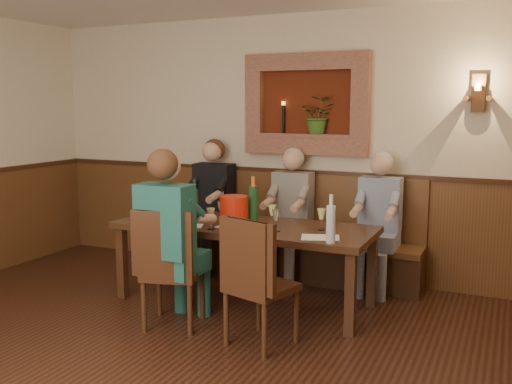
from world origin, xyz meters
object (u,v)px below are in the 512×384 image
dining_table (244,232)px  person_bench_mid (289,226)px  chair_near_left (173,292)px  water_bottle (331,223)px  wine_bottle_green_b (195,202)px  person_bench_left (210,216)px  person_bench_right (377,235)px  wine_bottle_green_a (253,205)px  person_chair_front (172,253)px  chair_near_right (260,308)px  bench (282,246)px  spittoon_bucket (234,212)px

dining_table → person_bench_mid: 0.85m
chair_near_left → water_bottle: water_bottle is taller
wine_bottle_green_b → person_bench_left: bearing=107.3°
person_bench_left → wine_bottle_green_b: size_ratio=4.01×
person_bench_right → wine_bottle_green_a: 1.33m
person_chair_front → wine_bottle_green_b: bearing=109.1°
chair_near_right → person_bench_left: size_ratio=0.69×
person_bench_right → person_chair_front: 2.10m
person_bench_left → person_bench_mid: 0.95m
dining_table → person_chair_front: size_ratio=1.60×
chair_near_left → chair_near_right: chair_near_left is taller
person_chair_front → person_bench_right: bearing=50.2°
person_bench_left → person_bench_right: (1.88, 0.00, -0.04)m
person_chair_front → wine_bottle_green_b: 0.99m
bench → person_chair_front: person_chair_front is taller
spittoon_bucket → water_bottle: bearing=-12.3°
dining_table → person_bench_right: bearing=38.4°
bench → chair_near_left: 1.75m
wine_bottle_green_b → person_bench_right: bearing=23.3°
wine_bottle_green_a → chair_near_right: bearing=-62.2°
chair_near_right → spittoon_bucket: bearing=145.8°
chair_near_right → spittoon_bucket: (-0.56, 0.68, 0.60)m
wine_bottle_green_a → bench: bearing=96.0°
wine_bottle_green_a → person_bench_right: bearing=41.7°
chair_near_right → wine_bottle_green_a: (-0.43, 0.82, 0.64)m
person_chair_front → dining_table: bearing=69.7°
chair_near_right → water_bottle: size_ratio=2.60×
dining_table → wine_bottle_green_b: size_ratio=6.54×
chair_near_right → person_bench_right: person_bench_right is taller
dining_table → wine_bottle_green_b: bearing=168.0°
person_bench_mid → wine_bottle_green_a: (-0.03, -0.85, 0.36)m
chair_near_right → person_bench_right: 1.77m
chair_near_left → wine_bottle_green_a: (0.38, 0.77, 0.64)m
person_bench_left → wine_bottle_green_b: person_bench_left is taller
chair_near_left → person_bench_right: person_bench_right is taller
person_bench_left → wine_bottle_green_a: person_bench_left is taller
bench → wine_bottle_green_b: size_ratio=8.18×
bench → person_bench_left: size_ratio=2.04×
dining_table → person_bench_left: person_bench_left is taller
dining_table → person_chair_front: 0.83m
person_bench_left → chair_near_right: bearing=-51.0°
person_bench_right → spittoon_bucket: 1.50m
person_bench_left → wine_bottle_green_b: (0.22, -0.71, 0.29)m
person_bench_left → spittoon_bucket: (0.79, -0.99, 0.28)m
water_bottle → dining_table: bearing=159.0°
bench → spittoon_bucket: (-0.03, -1.09, 0.56)m
person_chair_front → spittoon_bucket: size_ratio=5.30×
bench → water_bottle: (0.94, -1.31, 0.58)m
wine_bottle_green_a → wine_bottle_green_b: 0.71m
chair_near_right → water_bottle: bearing=65.1°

